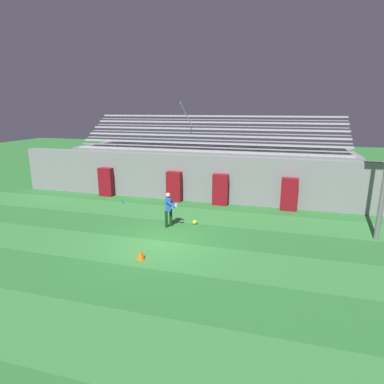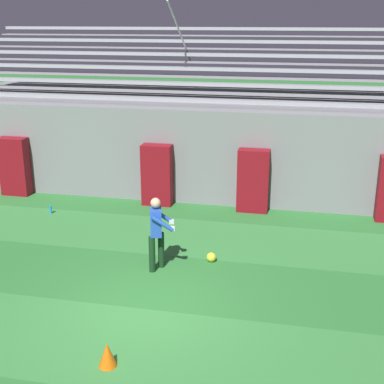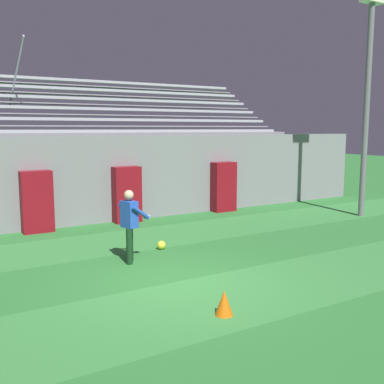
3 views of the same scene
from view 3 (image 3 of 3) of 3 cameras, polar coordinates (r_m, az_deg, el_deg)
ground_plane at (r=9.10m, az=-1.80°, el=-11.42°), size 80.00×80.00×0.00m
turf_stripe_mid at (r=8.17m, az=2.27°, el=-13.73°), size 28.00×2.42×0.01m
turf_stripe_far at (r=12.31m, az=-10.19°, el=-6.33°), size 28.00×2.42×0.01m
back_wall at (r=14.70m, az=-14.23°, el=1.43°), size 24.00×0.60×2.80m
padding_pillar_gate_left at (r=13.90m, az=-19.09°, el=-1.19°), size 0.89×0.44×1.82m
padding_pillar_gate_right at (r=14.72m, az=-8.27°, el=-0.33°), size 0.89×0.44×1.82m
padding_pillar_far_right at (r=16.54m, az=4.04°, el=0.66°), size 0.89×0.44×1.82m
bleacher_stand at (r=17.28m, az=-16.81°, el=2.65°), size 18.00×4.75×5.83m
floodlight_pole at (r=16.66m, az=21.48°, el=13.69°), size 0.90×0.36×7.57m
goalkeeper at (r=10.27m, az=-7.89°, el=-3.70°), size 0.62×0.68×1.67m
soccer_ball at (r=11.46m, az=-3.91°, el=-6.74°), size 0.22×0.22×0.22m
traffic_cone at (r=7.57m, az=4.10°, el=-13.87°), size 0.30×0.30×0.42m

